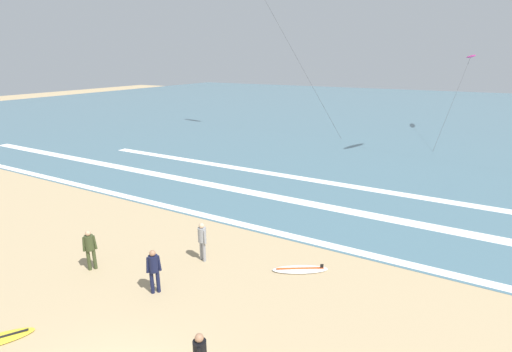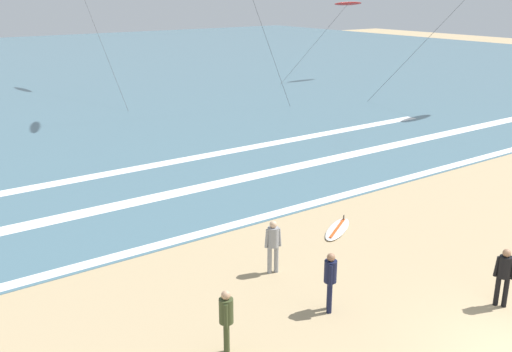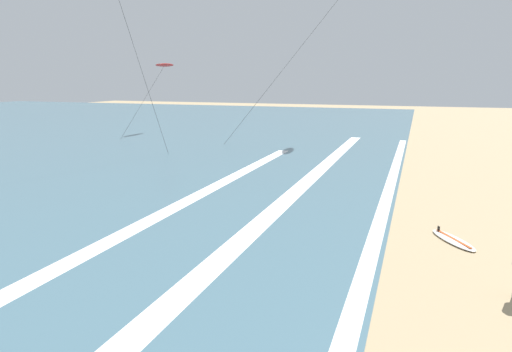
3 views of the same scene
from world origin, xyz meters
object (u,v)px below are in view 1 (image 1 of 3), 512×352
Objects in this scene: surfer_mid_group at (202,238)px; surfer_left_near at (90,246)px; surfer_left_far at (154,268)px; kite_magenta_mid_center at (471,57)px; surfboard_right_spare at (300,269)px.

surfer_left_near is at bearing -141.64° from surfer_mid_group.
surfer_left_far is 39.57m from kite_magenta_mid_center.
kite_magenta_mid_center reaches higher than surfer_mid_group.
surfboard_right_spare is (3.65, 1.17, -0.91)m from surfer_mid_group.
surfer_mid_group is 4.14m from surfer_left_near.
surfer_left_near is at bearing -106.08° from kite_magenta_mid_center.
surfer_left_far is 0.76× the size of surfboard_right_spare.
surfer_mid_group is at bearing 87.41° from surfer_left_far.
surfer_mid_group is 37.12m from kite_magenta_mid_center.
kite_magenta_mid_center is at bearing 78.33° from surfer_left_far.
surfer_left_near is at bearing -178.96° from surfer_left_far.
surfer_left_near is 40.36m from kite_magenta_mid_center.
surfboard_right_spare is (6.89, 3.74, -0.91)m from surfer_left_near.
surfer_left_far is at bearing -92.59° from surfer_mid_group.
surfboard_right_spare is 0.16× the size of kite_magenta_mid_center.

